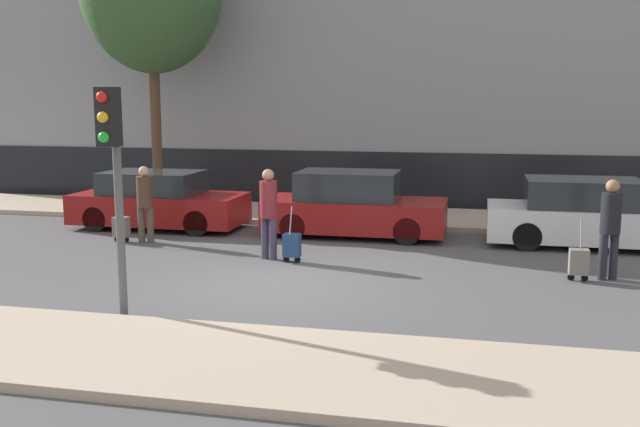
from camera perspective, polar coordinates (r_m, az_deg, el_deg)
name	(u,v)px	position (r m, az deg, el deg)	size (l,w,h in m)	color
ground_plane	(280,285)	(12.17, -3.22, -5.70)	(80.00, 80.00, 0.00)	#4C4C4F
sidewalk_near	(193,359)	(8.77, -10.10, -11.38)	(28.00, 2.50, 0.12)	tan
sidewalk_far	(353,216)	(18.84, 2.64, -0.18)	(28.00, 3.00, 0.12)	tan
building_facade	(374,16)	(21.94, 4.31, 15.48)	(28.00, 2.19, 11.12)	gray
parked_car_0	(158,202)	(17.74, -12.85, 0.93)	(4.13, 1.75, 1.38)	maroon
parked_car_1	(353,206)	(16.32, 2.67, 0.59)	(4.10, 1.72, 1.49)	maroon
parked_car_2	(587,215)	(16.19, 20.61, -0.12)	(4.25, 1.76, 1.44)	silver
pedestrian_left	(145,199)	(15.96, -13.84, 1.10)	(0.35, 0.34, 1.68)	#4C4233
trolley_left	(121,227)	(16.22, -15.62, -1.04)	(0.34, 0.29, 1.10)	slate
pedestrian_center	(269,208)	(13.89, -4.14, 0.43)	(0.34, 0.34, 1.78)	#383347
trolley_center	(292,245)	(13.69, -2.27, -2.56)	(0.34, 0.29, 1.10)	navy
pedestrian_right	(610,223)	(13.26, 22.21, -0.71)	(0.34, 0.34, 1.75)	#23232D
trolley_right	(579,262)	(13.10, 19.99, -3.65)	(0.34, 0.29, 1.10)	slate
traffic_light	(113,155)	(10.24, -16.26, 4.50)	(0.28, 0.47, 3.27)	#515154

